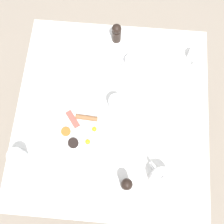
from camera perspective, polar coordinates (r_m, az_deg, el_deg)
name	(u,v)px	position (r m, az deg, el deg)	size (l,w,h in m)	color
ground_plane	(112,139)	(2.02, 0.00, -5.95)	(8.00, 8.00, 0.00)	gray
table	(112,117)	(1.40, 0.00, -1.01)	(1.05, 0.98, 0.70)	white
breakfast_plate	(81,131)	(1.32, -6.82, -4.06)	(0.27, 0.27, 0.04)	white
teapot_near	(161,179)	(1.26, 10.65, -14.10)	(0.16, 0.12, 0.12)	white
teacup_with_saucer_left	(70,40)	(1.51, -9.20, 15.29)	(0.14, 0.14, 0.06)	white
teacup_with_saucer_right	(132,63)	(1.42, 4.40, 10.69)	(0.14, 0.14, 0.06)	white
water_glass_tall	(18,157)	(1.33, -19.81, -9.18)	(0.08, 0.08, 0.09)	white
water_glass_short	(116,104)	(1.30, 0.98, 1.68)	(0.08, 0.08, 0.11)	white
creamer_jug	(194,55)	(1.51, 17.38, 11.75)	(0.09, 0.07, 0.06)	white
pepper_grinder	(117,33)	(1.47, 1.00, 16.88)	(0.05, 0.05, 0.13)	black
salt_grinder	(126,184)	(1.22, 3.14, -15.47)	(0.05, 0.05, 0.13)	black
fork_by_plate	(181,87)	(1.43, 14.72, 5.27)	(0.16, 0.12, 0.00)	silver
knife_by_plate	(51,79)	(1.44, -13.05, 7.00)	(0.14, 0.17, 0.00)	silver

